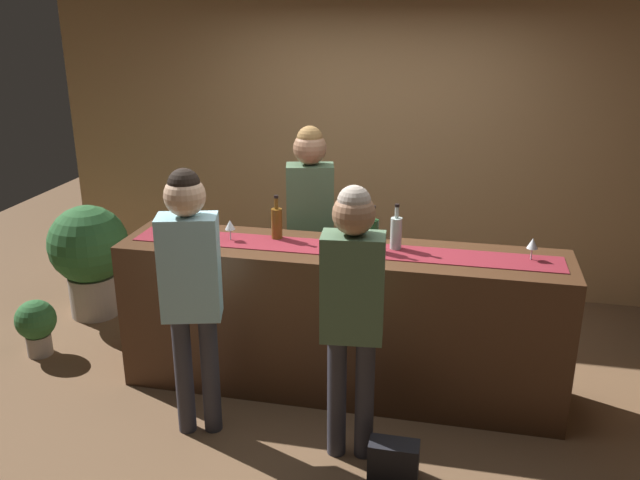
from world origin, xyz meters
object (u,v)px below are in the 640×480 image
at_px(wine_glass_near_customer, 533,244).
at_px(potted_plant_small, 36,324).
at_px(wine_bottle_amber, 277,223).
at_px(handbag, 394,460).
at_px(bartender, 310,214).
at_px(wine_bottle_clear, 396,233).
at_px(potted_plant_tall, 89,253).
at_px(customer_sipping, 352,298).
at_px(customer_browsing, 190,277).
at_px(wine_bottle_green, 373,234).
at_px(wine_glass_mid_counter, 230,225).

xyz_separation_m(wine_glass_near_customer, potted_plant_small, (-3.49, -0.08, -0.88)).
distance_m(wine_bottle_amber, handbag, 1.68).
bearing_deg(bartender, wine_bottle_clear, 129.74).
distance_m(potted_plant_tall, potted_plant_small, 0.79).
bearing_deg(bartender, customer_sipping, 99.21).
distance_m(wine_bottle_clear, potted_plant_small, 2.80).
height_order(bartender, customer_browsing, bartender).
bearing_deg(wine_bottle_green, wine_glass_near_customer, 2.76).
distance_m(customer_browsing, potted_plant_tall, 2.08).
height_order(wine_glass_mid_counter, customer_sipping, customer_sipping).
relative_size(wine_bottle_green, bartender, 0.18).
height_order(wine_bottle_clear, customer_browsing, customer_browsing).
distance_m(wine_glass_near_customer, potted_plant_small, 3.60).
relative_size(wine_bottle_clear, handbag, 1.08).
xyz_separation_m(wine_bottle_clear, handbag, (0.13, -0.92, -1.03)).
height_order(customer_browsing, potted_plant_small, customer_browsing).
relative_size(wine_glass_mid_counter, customer_browsing, 0.09).
xyz_separation_m(customer_sipping, potted_plant_small, (-2.50, 0.66, -0.75)).
bearing_deg(potted_plant_small, wine_bottle_amber, 4.14).
height_order(wine_bottle_green, customer_browsing, customer_browsing).
bearing_deg(customer_browsing, wine_bottle_amber, 53.07).
bearing_deg(potted_plant_small, bartender, 17.35).
bearing_deg(handbag, wine_bottle_green, 107.35).
bearing_deg(wine_bottle_clear, wine_bottle_green, -154.87).
height_order(wine_bottle_amber, potted_plant_small, wine_bottle_amber).
xyz_separation_m(wine_bottle_amber, wine_glass_mid_counter, (-0.29, -0.10, -0.01)).
distance_m(wine_bottle_amber, customer_sipping, 1.04).
distance_m(wine_glass_near_customer, customer_browsing, 2.07).
distance_m(wine_glass_mid_counter, customer_browsing, 0.68).
bearing_deg(wine_glass_mid_counter, wine_glass_near_customer, 1.39).
xyz_separation_m(bartender, customer_sipping, (0.53, -1.28, -0.05)).
bearing_deg(customer_sipping, wine_bottle_clear, 73.54).
height_order(wine_bottle_amber, bartender, bartender).
bearing_deg(bartender, potted_plant_tall, -17.04).
xyz_separation_m(wine_glass_mid_counter, bartender, (0.41, 0.58, -0.07)).
xyz_separation_m(bartender, customer_browsing, (-0.42, -1.24, -0.03)).
bearing_deg(wine_bottle_clear, customer_sipping, -100.96).
relative_size(wine_bottle_clear, potted_plant_tall, 0.32).
bearing_deg(wine_bottle_amber, wine_glass_mid_counter, -161.86).
distance_m(wine_bottle_green, customer_browsing, 1.18).
relative_size(wine_glass_mid_counter, handbag, 0.51).
bearing_deg(wine_glass_near_customer, handbag, -128.29).
distance_m(bartender, customer_browsing, 1.31).
distance_m(wine_glass_near_customer, wine_glass_mid_counter, 1.93).
bearing_deg(potted_plant_small, wine_bottle_green, 0.86).
relative_size(wine_bottle_amber, wine_glass_near_customer, 2.10).
bearing_deg(wine_glass_near_customer, potted_plant_small, -178.60).
height_order(wine_bottle_amber, customer_browsing, customer_browsing).
height_order(customer_sipping, potted_plant_small, customer_sipping).
bearing_deg(wine_bottle_amber, potted_plant_small, -175.86).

